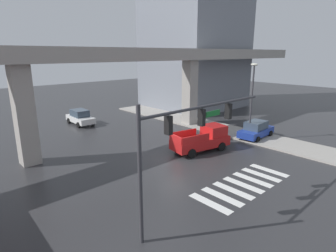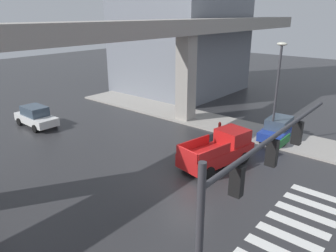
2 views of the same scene
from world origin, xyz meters
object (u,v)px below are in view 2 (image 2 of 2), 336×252
sedan_white (36,116)px  street_lamp_near_corner (278,82)px  fire_hydrant (220,127)px  traffic_signal_mast (254,183)px  pickup_truck (220,150)px  sedan_blue (279,129)px

sedan_white → street_lamp_near_corner: (9.06, -16.79, 3.70)m
fire_hydrant → traffic_signal_mast: bearing=-146.4°
pickup_truck → sedan_blue: (6.51, -1.20, -0.14)m
sedan_blue → fire_hydrant: sedan_blue is taller
street_lamp_near_corner → fire_hydrant: bearing=95.5°
pickup_truck → sedan_white: bearing=103.1°
sedan_white → pickup_truck: bearing=-76.9°
street_lamp_near_corner → traffic_signal_mast: bearing=-160.8°
street_lamp_near_corner → fire_hydrant: (-0.40, 4.12, -4.13)m
street_lamp_near_corner → fire_hydrant: size_ratio=8.52×
fire_hydrant → sedan_blue: bearing=-70.2°
sedan_blue → street_lamp_near_corner: size_ratio=0.61×
fire_hydrant → sedan_white: bearing=124.4°
pickup_truck → traffic_signal_mast: size_ratio=0.62×
traffic_signal_mast → street_lamp_near_corner: street_lamp_near_corner is taller
pickup_truck → fire_hydrant: (5.00, 2.99, -0.56)m
pickup_truck → fire_hydrant: size_ratio=6.32×
sedan_blue → traffic_signal_mast: bearing=-162.3°
sedan_blue → traffic_signal_mast: 16.17m
pickup_truck → street_lamp_near_corner: 6.57m
pickup_truck → traffic_signal_mast: 10.98m
sedan_blue → street_lamp_near_corner: (-1.11, 0.07, 3.70)m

